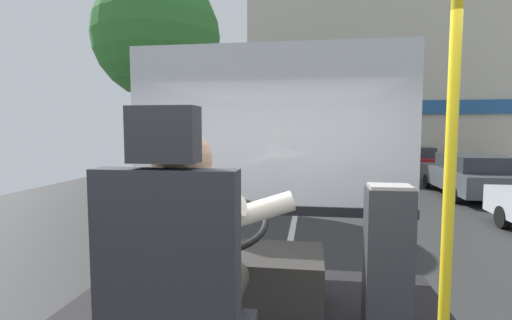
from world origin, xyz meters
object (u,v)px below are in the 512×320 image
object	(u,v)px
parked_car_green	(396,153)
handrail_pole	(451,157)
bus_driver	(189,259)
parked_car_charcoal	(471,175)
driver_seat	(178,318)
parked_car_red	(409,160)
fare_box	(388,257)
steering_console	(240,278)

from	to	relation	value
parked_car_green	handrail_pole	bearing A→B (deg)	-101.35
bus_driver	parked_car_charcoal	xyz separation A→B (m)	(5.21, 10.78, -0.90)
driver_seat	parked_car_green	xyz separation A→B (m)	(5.16, 21.01, -0.75)
driver_seat	parked_car_red	bearing A→B (deg)	73.88
parked_car_green	bus_driver	bearing A→B (deg)	-103.87
bus_driver	handrail_pole	distance (m)	1.10
fare_box	parked_car_green	xyz separation A→B (m)	(4.22, 19.90, -0.64)
fare_box	parked_car_green	bearing A→B (deg)	78.02
driver_seat	bus_driver	world-z (taller)	driver_seat
fare_box	parked_car_red	distance (m)	16.00
fare_box	parked_car_charcoal	distance (m)	10.71
bus_driver	parked_car_charcoal	world-z (taller)	bus_driver
parked_car_charcoal	parked_car_red	world-z (taller)	parked_car_charcoal
steering_console	parked_car_red	xyz separation A→B (m)	(4.80, 15.44, -0.42)
parked_car_charcoal	parked_car_red	xyz separation A→B (m)	(-0.41, 5.71, -0.02)
bus_driver	fare_box	distance (m)	1.38
bus_driver	steering_console	size ratio (longest dim) A/B	0.74
parked_car_green	parked_car_red	bearing A→B (deg)	-94.63
parked_car_red	parked_car_charcoal	bearing A→B (deg)	-85.90
steering_console	driver_seat	bearing A→B (deg)	-90.00
driver_seat	fare_box	distance (m)	1.45
parked_car_red	parked_car_green	xyz separation A→B (m)	(0.36, 4.39, -0.00)
driver_seat	fare_box	xyz separation A→B (m)	(0.93, 1.10, -0.10)
handrail_pole	fare_box	bearing A→B (deg)	95.11
steering_console	parked_car_red	world-z (taller)	steering_console
driver_seat	bus_driver	bearing A→B (deg)	90.00
parked_car_green	steering_console	bearing A→B (deg)	-104.58
parked_car_charcoal	parked_car_green	xyz separation A→B (m)	(-0.05, 10.10, -0.02)
steering_console	bus_driver	bearing A→B (deg)	-90.00
bus_driver	steering_console	bearing A→B (deg)	90.00
handrail_pole	parked_car_red	bearing A→B (deg)	76.88
driver_seat	steering_console	distance (m)	1.22
steering_console	parked_car_red	distance (m)	16.17
handrail_pole	parked_car_green	bearing A→B (deg)	78.65
bus_driver	parked_car_red	distance (m)	17.20
driver_seat	handrail_pole	xyz separation A→B (m)	(1.00, 0.32, 0.57)
driver_seat	handrail_pole	world-z (taller)	handrail_pole
parked_car_charcoal	driver_seat	bearing A→B (deg)	-115.54
parked_car_red	parked_car_green	distance (m)	4.41
steering_console	parked_car_charcoal	bearing A→B (deg)	61.83
fare_box	parked_car_green	size ratio (longest dim) A/B	0.21
driver_seat	parked_car_charcoal	distance (m)	12.11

